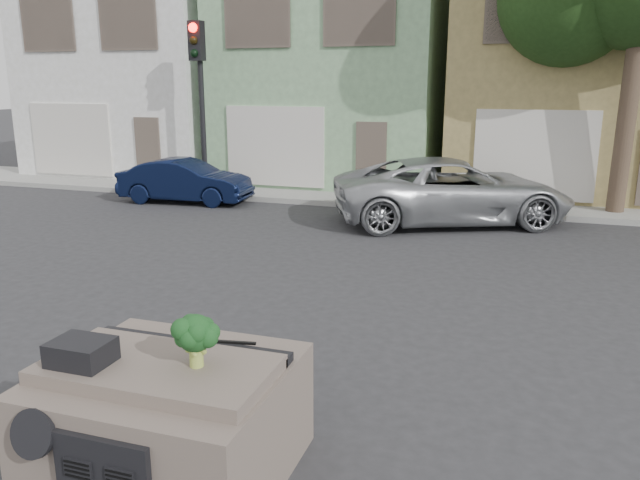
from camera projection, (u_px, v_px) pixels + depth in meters
The scene contains 13 objects.
ground_plane at pixel (294, 342), 8.30m from camera, with size 120.00×120.00×0.00m, color #303033.
sidewalk at pixel (422, 199), 17.94m from camera, with size 40.00×3.00×0.15m, color gray.
townhouse_white at pixel (159, 71), 24.07m from camera, with size 7.20×8.20×7.55m, color white.
townhouse_mint at pixel (345, 70), 21.78m from camera, with size 7.20×8.20×7.55m, color #84B080.
townhouse_tan at pixel (576, 68), 19.49m from camera, with size 7.20×8.20×7.55m, color #988750.
navy_sedan at pixel (186, 202), 17.92m from camera, with size 1.31×3.74×1.23m, color black.
silver_pickup at pixel (451, 223), 15.33m from camera, with size 2.63×5.71×1.59m, color #ACAFB3.
traffic_signal at pixel (201, 110), 18.40m from camera, with size 0.40×0.40×5.10m, color black.
tree_near at pixel (636, 43), 14.74m from camera, with size 4.40×4.00×8.50m, color #1C3713.
car_dashboard at pixel (171, 415), 5.41m from camera, with size 2.00×1.80×1.12m, color #6B5D53.
instrument_hump at pixel (81, 352), 5.10m from camera, with size 0.48×0.38×0.20m, color black.
wiper_arm at pixel (218, 341), 5.53m from camera, with size 0.70×0.03×0.02m, color black.
broccoli at pixel (195, 340), 5.02m from camera, with size 0.37×0.37×0.45m, color #143916.
Camera 1 is at (2.76, -7.21, 3.37)m, focal length 35.00 mm.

